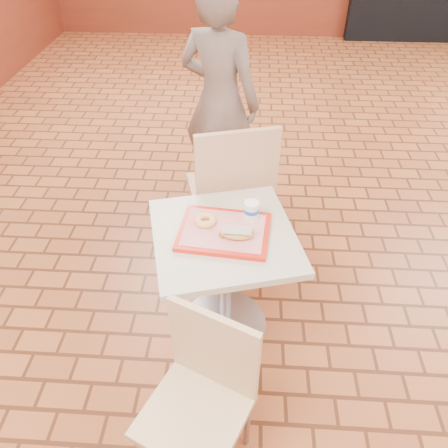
# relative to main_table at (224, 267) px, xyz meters

# --- Properties ---
(wainscot_band) EXTENTS (8.00, 10.00, 1.00)m
(wainscot_band) POSITION_rel_main_table_xyz_m (1.09, 0.53, 0.02)
(wainscot_band) COLOR #612212
(wainscot_band) RESTS_ON ground
(main_table) EXTENTS (0.67, 0.67, 0.71)m
(main_table) POSITION_rel_main_table_xyz_m (0.00, 0.00, 0.00)
(main_table) COLOR #BBB096
(main_table) RESTS_ON ground
(chair_main_front) EXTENTS (0.51, 0.51, 0.83)m
(chair_main_front) POSITION_rel_main_table_xyz_m (-0.05, -0.68, -0.01)
(chair_main_front) COLOR tan
(chair_main_front) RESTS_ON ground
(chair_main_back) EXTENTS (0.58, 0.58, 1.02)m
(chair_main_back) POSITION_rel_main_table_xyz_m (0.01, 0.58, 0.09)
(chair_main_back) COLOR tan
(chair_main_back) RESTS_ON ground
(customer) EXTENTS (0.69, 0.58, 1.60)m
(customer) POSITION_rel_main_table_xyz_m (-0.11, 1.28, 0.32)
(customer) COLOR #695851
(customer) RESTS_ON ground
(serving_tray) EXTENTS (0.43, 0.33, 0.03)m
(serving_tray) POSITION_rel_main_table_xyz_m (0.00, 0.00, 0.25)
(serving_tray) COLOR red
(serving_tray) RESTS_ON main_table
(ring_donut) EXTENTS (0.14, 0.14, 0.03)m
(ring_donut) POSITION_rel_main_table_xyz_m (-0.09, 0.04, 0.28)
(ring_donut) COLOR #F8AF5A
(ring_donut) RESTS_ON serving_tray
(long_john_donut) EXTENTS (0.16, 0.08, 0.05)m
(long_john_donut) POSITION_rel_main_table_xyz_m (0.06, -0.05, 0.28)
(long_john_donut) COLOR gold
(long_john_donut) RESTS_ON serving_tray
(paper_cup) EXTENTS (0.08, 0.08, 0.09)m
(paper_cup) POSITION_rel_main_table_xyz_m (0.13, 0.09, 0.31)
(paper_cup) COLOR white
(paper_cup) RESTS_ON serving_tray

